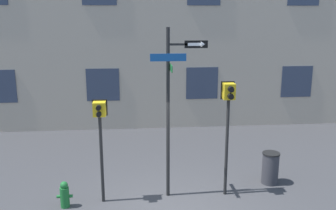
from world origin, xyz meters
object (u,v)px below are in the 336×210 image
(fire_hydrant, at_px, (65,195))
(pedestrian_signal_right, at_px, (228,109))
(pedestrian_signal_left, at_px, (100,125))
(street_sign_pole, at_px, (171,101))
(trash_bin, at_px, (270,168))

(fire_hydrant, bearing_deg, pedestrian_signal_right, 4.22)
(pedestrian_signal_left, bearing_deg, fire_hydrant, -167.57)
(street_sign_pole, relative_size, pedestrian_signal_right, 1.44)
(street_sign_pole, relative_size, pedestrian_signal_left, 1.65)
(street_sign_pole, xyz_separation_m, pedestrian_signal_right, (1.41, -0.07, -0.24))
(pedestrian_signal_right, distance_m, trash_bin, 2.38)
(pedestrian_signal_right, bearing_deg, fire_hydrant, -175.78)
(pedestrian_signal_right, height_order, fire_hydrant, pedestrian_signal_right)
(pedestrian_signal_left, xyz_separation_m, trash_bin, (4.55, 0.64, -1.56))
(pedestrian_signal_left, height_order, trash_bin, pedestrian_signal_left)
(pedestrian_signal_left, distance_m, trash_bin, 4.85)
(street_sign_pole, bearing_deg, fire_hydrant, -171.96)
(trash_bin, bearing_deg, pedestrian_signal_right, -158.94)
(pedestrian_signal_right, bearing_deg, street_sign_pole, 176.99)
(fire_hydrant, bearing_deg, street_sign_pole, 8.04)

